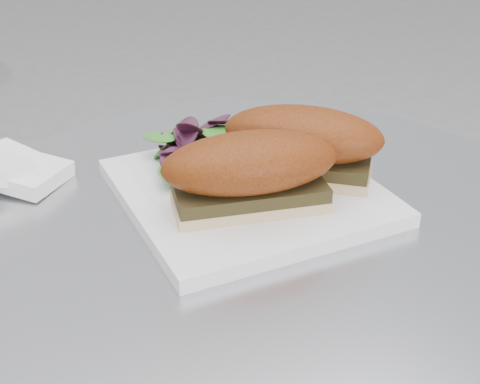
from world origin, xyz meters
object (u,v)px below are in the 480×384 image
at_px(sandwich_left, 250,171).
at_px(saucer, 300,137).
at_px(sandwich_right, 303,142).
at_px(plate, 248,192).

relative_size(sandwich_left, saucer, 1.39).
relative_size(sandwich_right, saucer, 1.35).
bearing_deg(saucer, sandwich_left, -132.77).
xyz_separation_m(sandwich_left, sandwich_right, (0.08, 0.04, 0.00)).
relative_size(plate, sandwich_left, 1.37).
bearing_deg(sandwich_left, saucer, 57.66).
bearing_deg(sandwich_right, saucer, 99.56).
distance_m(sandwich_left, saucer, 0.21).
xyz_separation_m(sandwich_left, saucer, (0.14, 0.15, -0.05)).
distance_m(plate, sandwich_right, 0.08).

